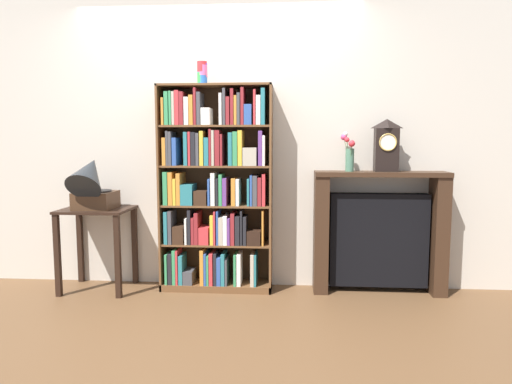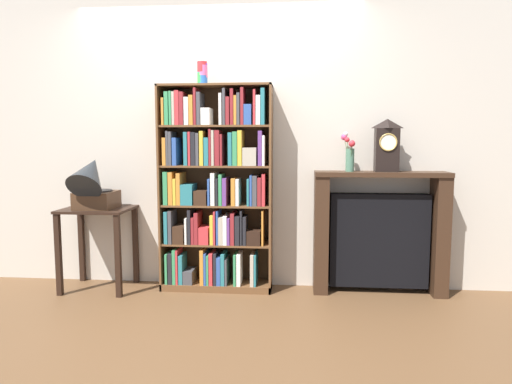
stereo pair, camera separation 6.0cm
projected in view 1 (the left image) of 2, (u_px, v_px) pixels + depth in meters
ground_plane at (215, 294)px, 3.92m from camera, size 8.15×6.40×0.02m
wall_back at (239, 143)px, 4.07m from camera, size 5.15×0.08×2.60m
bookshelf at (214, 191)px, 3.94m from camera, size 0.98×0.29×1.79m
cup_stack at (202, 73)px, 3.84m from camera, size 0.09×0.09×0.19m
side_table_left at (97, 229)px, 3.97m from camera, size 0.59×0.48×0.73m
gramophone at (91, 183)px, 3.85m from camera, size 0.32×0.50×0.53m
fireplace_mantel at (379, 233)px, 3.91m from camera, size 1.12×0.27×1.05m
mantel_clock at (386, 145)px, 3.80m from camera, size 0.19×0.12×0.44m
flower_vase at (349, 154)px, 3.84m from camera, size 0.11×0.18×0.34m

